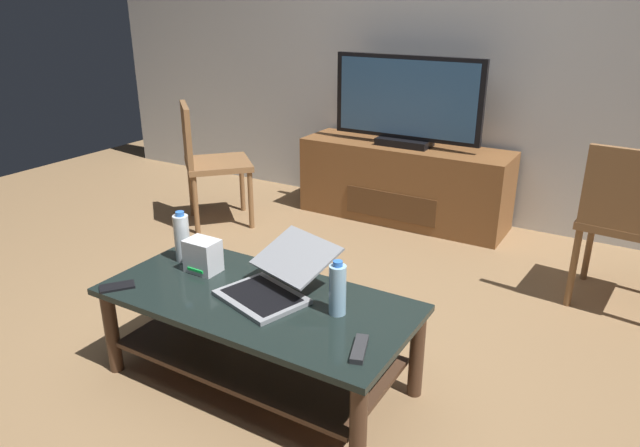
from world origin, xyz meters
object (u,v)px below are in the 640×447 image
at_px(dining_chair, 628,218).
at_px(water_bottle_far, 338,289).
at_px(media_cabinet, 403,183).
at_px(water_bottle_near, 182,238).
at_px(tv_remote, 359,349).
at_px(laptop, 276,280).
at_px(side_chair, 206,157).
at_px(cell_phone, 117,287).
at_px(television, 406,103).
at_px(coffee_table, 258,324).
at_px(router_box, 203,256).

distance_m(dining_chair, water_bottle_far, 1.66).
relative_size(media_cabinet, dining_chair, 1.71).
xyz_separation_m(water_bottle_near, tv_remote, (1.03, -0.24, -0.10)).
xyz_separation_m(laptop, water_bottle_far, (0.29, -0.01, 0.04)).
xyz_separation_m(side_chair, tv_remote, (1.96, -1.47, -0.07)).
distance_m(media_cabinet, tv_remote, 2.39).
distance_m(cell_phone, tv_remote, 1.09).
bearing_deg(television, dining_chair, -22.99).
distance_m(coffee_table, water_bottle_near, 0.57).
bearing_deg(cell_phone, dining_chair, 81.17).
bearing_deg(water_bottle_near, cell_phone, -97.93).
relative_size(side_chair, water_bottle_far, 3.92).
bearing_deg(side_chair, media_cabinet, 33.84).
xyz_separation_m(television, router_box, (-0.08, -2.02, -0.37)).
bearing_deg(water_bottle_far, tv_remote, -44.21).
xyz_separation_m(water_bottle_near, cell_phone, (-0.05, -0.35, -0.11)).
xyz_separation_m(laptop, cell_phone, (-0.60, -0.30, -0.06)).
xyz_separation_m(media_cabinet, laptop, (0.31, -2.05, 0.19)).
xyz_separation_m(side_chair, water_bottle_near, (0.93, -1.22, 0.03)).
bearing_deg(tv_remote, laptop, 139.17).
relative_size(side_chair, router_box, 5.86).
relative_size(dining_chair, side_chair, 1.02).
bearing_deg(dining_chair, coffee_table, -129.60).
bearing_deg(side_chair, cell_phone, -60.75).
xyz_separation_m(laptop, water_bottle_near, (-0.55, 0.05, 0.05)).
distance_m(television, router_box, 2.06).
relative_size(laptop, tv_remote, 3.18).
distance_m(media_cabinet, side_chair, 1.42).
relative_size(television, dining_chair, 1.22).
bearing_deg(water_bottle_near, side_chair, 127.18).
xyz_separation_m(television, side_chair, (-1.17, -0.76, -0.37)).
relative_size(router_box, water_bottle_far, 0.67).
height_order(coffee_table, side_chair, side_chair).
bearing_deg(router_box, media_cabinet, 87.64).
bearing_deg(side_chair, tv_remote, -36.82).
distance_m(side_chair, tv_remote, 2.45).
distance_m(laptop, water_bottle_far, 0.30).
bearing_deg(laptop, router_box, 178.70).
bearing_deg(water_bottle_near, tv_remote, -13.33).
xyz_separation_m(television, water_bottle_far, (0.60, -2.04, -0.34)).
bearing_deg(tv_remote, coffee_table, 147.21).
relative_size(dining_chair, laptop, 1.73).
relative_size(router_box, water_bottle_near, 0.62).
bearing_deg(coffee_table, water_bottle_far, 8.88).
xyz_separation_m(television, tv_remote, (0.79, -2.23, -0.44)).
bearing_deg(coffee_table, router_box, 168.20).
height_order(television, laptop, television).
distance_m(coffee_table, water_bottle_far, 0.41).
height_order(dining_chair, cell_phone, dining_chair).
bearing_deg(television, coffee_table, -82.90).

